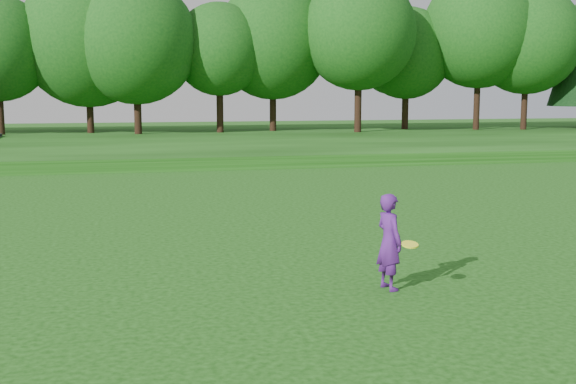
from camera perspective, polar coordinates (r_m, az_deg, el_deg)
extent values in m
plane|color=#133B0B|center=(14.83, 3.76, -6.27)|extent=(140.00, 140.00, 0.00)
cube|color=#133B0B|center=(48.06, -7.94, 3.99)|extent=(130.00, 30.00, 0.60)
cube|color=gray|center=(34.21, -5.87, 1.92)|extent=(130.00, 1.60, 0.04)
imported|color=#541B7C|center=(13.45, 8.00, -3.91)|extent=(0.57, 0.73, 1.79)
cylinder|color=#F4FF28|center=(13.05, 9.61, -4.11)|extent=(0.30, 0.30, 0.09)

